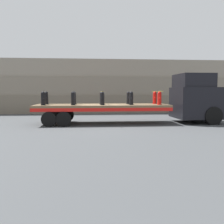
{
  "coord_description": "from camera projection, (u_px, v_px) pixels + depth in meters",
  "views": [
    {
      "loc": [
        -0.74,
        -15.22,
        1.96
      ],
      "look_at": [
        0.61,
        0.0,
        0.7
      ],
      "focal_mm": 40.0,
      "sensor_mm": 36.0,
      "label": 1
    }
  ],
  "objects": [
    {
      "name": "ground_plane",
      "position": [
        102.0,
        123.0,
        15.34
      ],
      "size": [
        120.0,
        120.0,
        0.0
      ],
      "primitive_type": "plane",
      "color": "#3F4244"
    },
    {
      "name": "rock_cliff",
      "position": [
        98.0,
        87.0,
        23.59
      ],
      "size": [
        60.0,
        3.3,
        4.85
      ],
      "color": "#706656",
      "rests_on": "ground_plane"
    },
    {
      "name": "truck_cab",
      "position": [
        198.0,
        98.0,
        15.75
      ],
      "size": [
        2.79,
        2.72,
        3.05
      ],
      "color": "black",
      "rests_on": "ground_plane"
    },
    {
      "name": "flatbed_trailer",
      "position": [
        92.0,
        108.0,
        15.21
      ],
      "size": [
        8.06,
        2.58,
        1.17
      ],
      "color": "brown",
      "rests_on": "ground_plane"
    },
    {
      "name": "fire_hydrant_black_near_0",
      "position": [
        43.0,
        99.0,
        14.36
      ],
      "size": [
        0.3,
        0.45,
        0.8
      ],
      "color": "black",
      "rests_on": "flatbed_trailer"
    },
    {
      "name": "fire_hydrant_black_far_0",
      "position": [
        46.0,
        98.0,
        15.45
      ],
      "size": [
        0.3,
        0.45,
        0.8
      ],
      "color": "black",
      "rests_on": "flatbed_trailer"
    },
    {
      "name": "fire_hydrant_black_near_1",
      "position": [
        73.0,
        98.0,
        14.52
      ],
      "size": [
        0.3,
        0.45,
        0.8
      ],
      "color": "black",
      "rests_on": "flatbed_trailer"
    },
    {
      "name": "fire_hydrant_black_far_1",
      "position": [
        74.0,
        98.0,
        15.6
      ],
      "size": [
        0.3,
        0.45,
        0.8
      ],
      "color": "black",
      "rests_on": "flatbed_trailer"
    },
    {
      "name": "fire_hydrant_black_near_2",
      "position": [
        102.0,
        98.0,
        14.67
      ],
      "size": [
        0.3,
        0.45,
        0.8
      ],
      "color": "black",
      "rests_on": "flatbed_trailer"
    },
    {
      "name": "fire_hydrant_black_far_2",
      "position": [
        102.0,
        98.0,
        15.75
      ],
      "size": [
        0.3,
        0.45,
        0.8
      ],
      "color": "black",
      "rests_on": "flatbed_trailer"
    },
    {
      "name": "fire_hydrant_black_near_3",
      "position": [
        131.0,
        98.0,
        14.82
      ],
      "size": [
        0.3,
        0.45,
        0.8
      ],
      "color": "black",
      "rests_on": "flatbed_trailer"
    },
    {
      "name": "fire_hydrant_black_far_3",
      "position": [
        128.0,
        98.0,
        15.9
      ],
      "size": [
        0.3,
        0.45,
        0.8
      ],
      "color": "black",
      "rests_on": "flatbed_trailer"
    },
    {
      "name": "fire_hydrant_red_near_4",
      "position": [
        159.0,
        98.0,
        14.97
      ],
      "size": [
        0.3,
        0.45,
        0.8
      ],
      "color": "red",
      "rests_on": "flatbed_trailer"
    },
    {
      "name": "fire_hydrant_red_far_4",
      "position": [
        155.0,
        98.0,
        16.05
      ],
      "size": [
        0.3,
        0.45,
        0.8
      ],
      "color": "red",
      "rests_on": "flatbed_trailer"
    },
    {
      "name": "cargo_strap_rear",
      "position": [
        102.0,
        91.0,
        15.17
      ],
      "size": [
        0.05,
        2.68,
        0.01
      ],
      "color": "yellow",
      "rests_on": "fire_hydrant_black_near_2"
    },
    {
      "name": "cargo_strap_middle",
      "position": [
        157.0,
        91.0,
        15.48
      ],
      "size": [
        0.05,
        2.68,
        0.01
      ],
      "color": "yellow",
      "rests_on": "fire_hydrant_red_near_4"
    }
  ]
}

